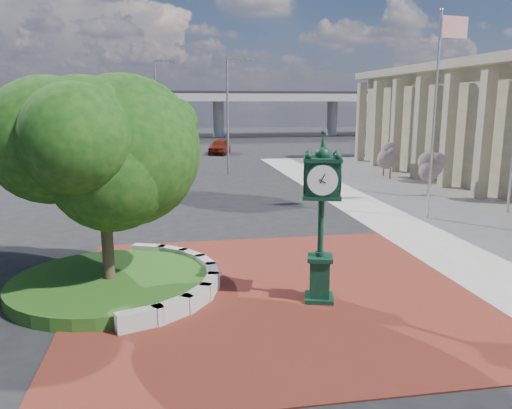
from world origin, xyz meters
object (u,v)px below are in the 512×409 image
object	(u,v)px
post_clock	(321,211)
street_lamp_near	(230,107)
parked_car	(220,146)
flagpole_a	(434,115)
street_lamp_far	(158,100)

from	to	relation	value
post_clock	street_lamp_near	bearing A→B (deg)	88.88
parked_car	flagpole_a	size ratio (longest dim) A/B	0.50
post_clock	street_lamp_far	distance (m)	43.14
street_lamp_near	street_lamp_far	bearing A→B (deg)	110.16
post_clock	flagpole_a	world-z (taller)	flagpole_a
street_lamp_near	parked_car	bearing A→B (deg)	87.67
parked_car	street_lamp_near	world-z (taller)	street_lamp_near
street_lamp_far	parked_car	bearing A→B (deg)	4.35
parked_car	street_lamp_far	bearing A→B (deg)	-160.26
post_clock	street_lamp_far	world-z (taller)	street_lamp_far
street_lamp_near	post_clock	bearing A→B (deg)	-91.12
parked_car	street_lamp_far	distance (m)	8.38
street_lamp_far	street_lamp_near	bearing A→B (deg)	-69.84
flagpole_a	street_lamp_near	distance (m)	18.86
post_clock	street_lamp_near	size ratio (longest dim) A/B	0.54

